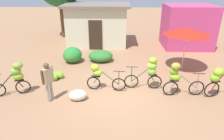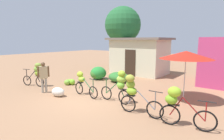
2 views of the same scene
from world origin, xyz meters
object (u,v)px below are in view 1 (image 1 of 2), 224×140
Objects in this scene: building_low at (97,24)px; bicycle_near_pile at (100,75)px; shop_pink at (187,26)px; produce_sack at (78,95)px; market_umbrella at (187,31)px; bicycle_by_shop at (178,77)px; bicycle_center_loaded at (149,71)px; bicycle_rightmost at (219,80)px; bicycle_leftmost at (15,76)px; banana_pile_on_ground at (56,76)px; person_vendor at (48,78)px.

building_low is 7.03m from bicycle_near_pile.
shop_pink is 9.90m from produce_sack.
market_umbrella is (-1.40, -4.30, 0.63)m from shop_pink.
bicycle_near_pile is at bearing 173.19° from bicycle_by_shop.
market_umbrella is at bearing 45.92° from bicycle_center_loaded.
bicycle_rightmost is at bearing -52.84° from building_low.
bicycle_rightmost is at bearing 0.50° from bicycle_leftmost.
building_low reaches higher than banana_pile_on_ground.
produce_sack is (-4.98, -3.19, -1.85)m from market_umbrella.
bicycle_by_shop is at bearing 7.41° from produce_sack.
banana_pile_on_ground is at bearing 156.79° from bicycle_near_pile.
building_low reaches higher than person_vendor.
bicycle_by_shop is at bearing 1.07° from bicycle_leftmost.
produce_sack is (2.57, -0.39, -0.63)m from bicycle_leftmost.
person_vendor is at bearing -164.32° from bicycle_center_loaded.
bicycle_by_shop is at bearing -109.04° from shop_pink.
bicycle_near_pile is at bearing -83.50° from building_low.
bicycle_center_loaded is at bearing -10.42° from banana_pile_on_ground.
building_low is 9.27m from bicycle_rightmost.
shop_pink reaches higher than market_umbrella.
person_vendor reaches higher than bicycle_near_pile.
banana_pile_on_ground is 2.35m from produce_sack.
shop_pink reaches higher than bicycle_leftmost.
bicycle_rightmost is 7.21m from banana_pile_on_ground.
bicycle_near_pile is 1.29m from produce_sack.
building_low is 2.81× the size of bicycle_center_loaded.
bicycle_rightmost is at bearing -11.20° from banana_pile_on_ground.
market_umbrella is at bearing 103.01° from bicycle_rightmost.
bicycle_near_pile reaches higher than banana_pile_on_ground.
building_low is at bearing 136.84° from market_umbrella.
produce_sack is at bearing -130.42° from shop_pink.
produce_sack is at bearing -175.26° from bicycle_rightmost.
market_umbrella is 3.08m from bicycle_rightmost.
bicycle_rightmost is (0.63, -2.72, -1.30)m from market_umbrella.
bicycle_near_pile is (-4.16, -2.29, -1.39)m from market_umbrella.
person_vendor is (-6.68, -0.53, 0.21)m from bicycle_rightmost.
bicycle_rightmost is (8.17, 0.07, -0.09)m from bicycle_leftmost.
shop_pink is 1.95× the size of bicycle_center_loaded.
bicycle_near_pile is at bearing -23.21° from banana_pile_on_ground.
building_low reaches higher than bicycle_by_shop.
market_umbrella is at bearing -108.03° from shop_pink.
building_low is at bearing 82.07° from person_vendor.
bicycle_near_pile is at bearing 174.89° from bicycle_rightmost.
bicycle_near_pile is 1.02× the size of bicycle_rightmost.
building_low is at bearing 176.85° from shop_pink.
produce_sack is at bearing -147.36° from market_umbrella.
bicycle_rightmost is (5.58, -7.37, -0.70)m from building_low.
bicycle_by_shop is (-2.40, -6.97, -0.60)m from shop_pink.
bicycle_center_loaded is 4.15m from person_vendor.
bicycle_center_loaded is 0.99× the size of bicycle_rightmost.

